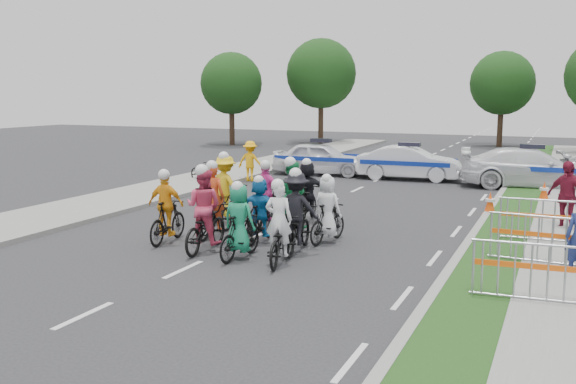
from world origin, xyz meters
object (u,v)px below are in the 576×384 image
at_px(barrier_1, 538,242).
at_px(rider_5, 260,214).
at_px(marshal_hiviz, 250,161).
at_px(barrier_0, 531,275).
at_px(rider_7, 327,216).
at_px(barrier_2, 542,222).
at_px(police_car_2, 531,168).
at_px(cone_0, 490,204).
at_px(tree_0, 231,84).
at_px(rider_6, 214,211).
at_px(parked_bike, 203,172).
at_px(rider_8, 291,206).
at_px(rider_10, 226,195).
at_px(police_car_1, 409,163).
at_px(rider_4, 297,219).
at_px(cone_1, 544,192).
at_px(rider_2, 205,219).
at_px(tree_4, 502,83).
at_px(spectator_2, 566,196).
at_px(rider_1, 240,228).
at_px(police_car_0, 321,158).
at_px(rider_9, 267,201).
at_px(rider_3, 167,214).
at_px(tree_3, 321,74).
at_px(rider_11, 307,195).
at_px(rider_0, 279,236).

bearing_deg(barrier_1, rider_5, -177.72).
xyz_separation_m(marshal_hiviz, barrier_0, (11.43, -12.05, -0.27)).
height_order(rider_7, barrier_2, rider_7).
xyz_separation_m(police_car_2, barrier_0, (0.75, -14.61, -0.20)).
bearing_deg(marshal_hiviz, cone_0, 155.06).
height_order(barrier_0, tree_0, tree_0).
distance_m(rider_5, rider_6, 1.39).
bearing_deg(rider_5, parked_bike, -49.87).
relative_size(rider_8, barrier_1, 1.04).
bearing_deg(rider_5, rider_10, -41.06).
height_order(police_car_1, police_car_2, police_car_2).
bearing_deg(marshal_hiviz, rider_10, 107.78).
bearing_deg(rider_10, marshal_hiviz, -57.71).
bearing_deg(barrier_1, rider_4, -171.91).
distance_m(barrier_1, cone_1, 8.68).
xyz_separation_m(rider_5, cone_0, (4.74, 5.91, -0.37)).
bearing_deg(tree_0, rider_2, -62.79).
distance_m(rider_5, rider_8, 1.12).
bearing_deg(tree_4, spectator_2, -81.11).
xyz_separation_m(rider_1, rider_10, (-2.23, 3.41, 0.09)).
bearing_deg(police_car_0, police_car_1, -98.17).
bearing_deg(rider_2, spectator_2, -148.71).
xyz_separation_m(rider_5, rider_9, (-0.65, 1.72, -0.00)).
bearing_deg(rider_3, parked_bike, -69.03).
relative_size(barrier_2, tree_3, 0.27).
xyz_separation_m(rider_6, marshal_hiviz, (-3.76, 9.46, 0.18)).
relative_size(rider_6, police_car_2, 0.37).
distance_m(rider_10, parked_bike, 8.17).
height_order(rider_4, rider_11, rider_4).
bearing_deg(police_car_1, tree_3, 27.43).
height_order(rider_9, barrier_0, rider_9).
height_order(rider_8, barrier_1, rider_8).
height_order(spectator_2, barrier_2, spectator_2).
height_order(rider_4, cone_0, rider_4).
distance_m(rider_10, cone_1, 10.78).
xyz_separation_m(rider_5, rider_10, (-1.97, 1.83, 0.06)).
bearing_deg(parked_bike, rider_5, -117.63).
bearing_deg(rider_7, barrier_0, 157.98).
xyz_separation_m(barrier_2, tree_4, (-3.70, 28.75, 3.63)).
height_order(rider_8, rider_11, rider_8).
bearing_deg(tree_4, rider_1, -94.09).
distance_m(rider_0, rider_2, 2.07).
xyz_separation_m(rider_4, police_car_2, (4.39, 12.67, 0.00)).
bearing_deg(tree_4, rider_9, -96.29).
distance_m(rider_5, barrier_2, 6.75).
relative_size(rider_4, barrier_2, 0.99).
relative_size(cone_1, tree_3, 0.10).
height_order(rider_3, tree_4, tree_4).
xyz_separation_m(rider_5, tree_4, (2.60, 31.17, 3.47)).
distance_m(rider_9, tree_0, 27.40).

